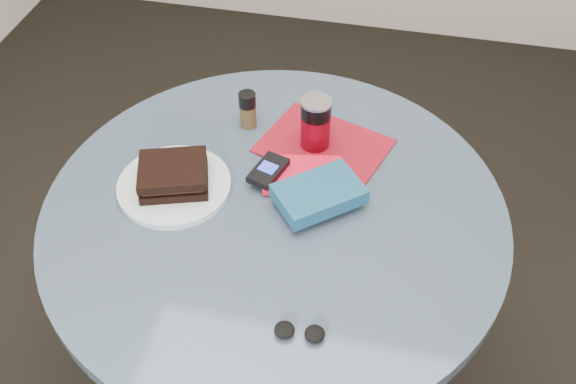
% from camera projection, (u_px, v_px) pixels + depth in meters
% --- Properties ---
extents(ground, '(4.00, 4.00, 0.00)m').
position_uv_depth(ground, '(278.00, 376.00, 1.92)').
color(ground, black).
rests_on(ground, ground).
extents(table, '(1.00, 1.00, 0.75)m').
position_uv_depth(table, '(275.00, 254.00, 1.50)').
color(table, black).
rests_on(table, ground).
extents(plate, '(0.29, 0.29, 0.02)m').
position_uv_depth(plate, '(174.00, 186.00, 1.41)').
color(plate, silver).
rests_on(plate, table).
extents(sandwich, '(0.18, 0.16, 0.05)m').
position_uv_depth(sandwich, '(173.00, 175.00, 1.38)').
color(sandwich, black).
rests_on(sandwich, plate).
extents(soda_can, '(0.09, 0.09, 0.13)m').
position_uv_depth(soda_can, '(316.00, 124.00, 1.47)').
color(soda_can, '#5F0413').
rests_on(soda_can, table).
extents(pepper_grinder, '(0.05, 0.05, 0.09)m').
position_uv_depth(pepper_grinder, '(248.00, 110.00, 1.53)').
color(pepper_grinder, '#43351C').
rests_on(pepper_grinder, table).
extents(magazine, '(0.33, 0.29, 0.01)m').
position_uv_depth(magazine, '(324.00, 146.00, 1.51)').
color(magazine, maroon).
rests_on(magazine, table).
extents(red_book, '(0.19, 0.15, 0.01)m').
position_uv_depth(red_book, '(303.00, 175.00, 1.43)').
color(red_book, red).
rests_on(red_book, magazine).
extents(novel, '(0.21, 0.20, 0.03)m').
position_uv_depth(novel, '(319.00, 194.00, 1.35)').
color(novel, navy).
rests_on(novel, red_book).
extents(mp3_player, '(0.08, 0.11, 0.02)m').
position_uv_depth(mp3_player, '(268.00, 170.00, 1.41)').
color(mp3_player, black).
rests_on(mp3_player, red_book).
extents(headphones, '(0.10, 0.04, 0.02)m').
position_uv_depth(headphones, '(300.00, 332.00, 1.15)').
color(headphones, black).
rests_on(headphones, table).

